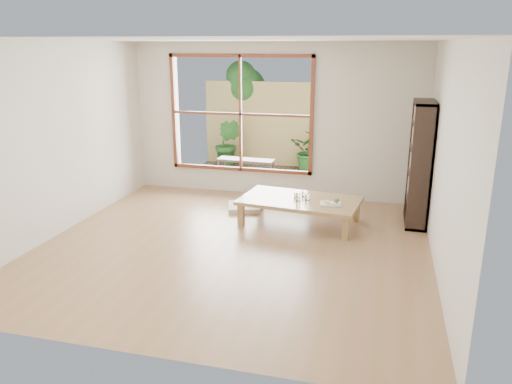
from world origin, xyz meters
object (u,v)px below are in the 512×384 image
at_px(low_table, 300,202).
at_px(bookshelf, 420,164).
at_px(garden_bench, 246,162).
at_px(food_tray, 332,203).

height_order(low_table, bookshelf, bookshelf).
relative_size(low_table, garden_bench, 1.60).
relative_size(low_table, bookshelf, 1.01).
distance_m(bookshelf, food_tray, 1.41).
relative_size(bookshelf, food_tray, 5.59).
height_order(low_table, garden_bench, garden_bench).
relative_size(food_tray, garden_bench, 0.28).
bearing_deg(bookshelf, low_table, -164.60).
distance_m(food_tray, garden_bench, 3.14).
bearing_deg(food_tray, low_table, 156.75).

